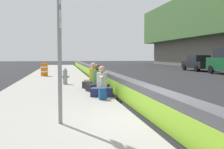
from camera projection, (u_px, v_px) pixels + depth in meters
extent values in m
plane|color=#232326|center=(160.00, 126.00, 6.56)|extent=(160.00, 160.00, 0.00)
cube|color=gray|center=(45.00, 128.00, 6.09)|extent=(80.00, 4.40, 0.14)
cube|color=#47474C|center=(160.00, 108.00, 6.53)|extent=(76.00, 0.44, 0.85)
cube|color=#8CC62D|center=(151.00, 110.00, 6.50)|extent=(74.48, 0.01, 0.54)
cylinder|color=gray|center=(59.00, 43.00, 6.09)|extent=(0.09, 0.09, 3.60)
cube|color=white|center=(60.00, 20.00, 6.06)|extent=(0.44, 0.02, 0.36)
cube|color=black|center=(61.00, 20.00, 6.06)|extent=(0.30, 0.01, 0.10)
cylinder|color=gray|center=(65.00, 77.00, 14.77)|extent=(0.24, 0.24, 0.72)
cone|color=gray|center=(65.00, 69.00, 14.74)|extent=(0.26, 0.26, 0.16)
cylinder|color=gray|center=(68.00, 77.00, 14.80)|extent=(0.10, 0.12, 0.10)
cylinder|color=gray|center=(62.00, 77.00, 14.74)|extent=(0.10, 0.12, 0.10)
cube|color=#23284C|center=(102.00, 92.00, 10.47)|extent=(0.84, 0.94, 0.30)
cylinder|color=beige|center=(102.00, 80.00, 10.44)|extent=(0.39, 0.39, 0.58)
sphere|color=tan|center=(102.00, 69.00, 10.41)|extent=(0.25, 0.25, 0.25)
cylinder|color=beige|center=(102.00, 81.00, 10.66)|extent=(0.32, 0.19, 0.51)
cylinder|color=beige|center=(102.00, 82.00, 10.23)|extent=(0.32, 0.19, 0.51)
cube|color=black|center=(97.00, 88.00, 11.82)|extent=(0.89, 0.98, 0.31)
cylinder|color=#4C8951|center=(97.00, 77.00, 11.79)|extent=(0.40, 0.40, 0.59)
sphere|color=brown|center=(97.00, 67.00, 11.76)|extent=(0.26, 0.26, 0.26)
cylinder|color=#4C8951|center=(96.00, 78.00, 11.99)|extent=(0.33, 0.21, 0.52)
cylinder|color=#4C8951|center=(99.00, 79.00, 11.59)|extent=(0.33, 0.21, 0.52)
cube|color=black|center=(94.00, 85.00, 12.82)|extent=(0.96, 1.04, 0.32)
cylinder|color=gold|center=(94.00, 75.00, 12.79)|extent=(0.41, 0.41, 0.61)
sphere|color=tan|center=(93.00, 66.00, 12.76)|extent=(0.27, 0.27, 0.27)
cylinder|color=gold|center=(92.00, 76.00, 12.99)|extent=(0.34, 0.23, 0.53)
cylinder|color=gold|center=(96.00, 77.00, 12.59)|extent=(0.34, 0.23, 0.53)
cube|color=#706651|center=(93.00, 83.00, 13.87)|extent=(0.79, 0.91, 0.31)
cylinder|color=#4C8951|center=(93.00, 74.00, 13.84)|extent=(0.40, 0.40, 0.59)
sphere|color=beige|center=(93.00, 65.00, 13.81)|extent=(0.26, 0.26, 0.26)
cylinder|color=#4C8951|center=(92.00, 75.00, 14.06)|extent=(0.32, 0.17, 0.52)
cylinder|color=#4C8951|center=(94.00, 75.00, 13.63)|extent=(0.32, 0.17, 0.52)
cube|color=navy|center=(102.00, 94.00, 9.61)|extent=(0.32, 0.22, 0.40)
cube|color=navy|center=(106.00, 95.00, 9.64)|extent=(0.22, 0.06, 0.20)
cylinder|color=orange|center=(44.00, 70.00, 20.69)|extent=(0.52, 0.52, 0.95)
cylinder|color=white|center=(44.00, 67.00, 20.68)|extent=(0.54, 0.54, 0.10)
cylinder|color=white|center=(44.00, 72.00, 20.70)|extent=(0.54, 0.54, 0.10)
cylinder|color=black|center=(211.00, 70.00, 25.56)|extent=(0.76, 0.22, 0.76)
cube|color=black|center=(198.00, 65.00, 30.13)|extent=(4.50, 1.81, 0.72)
cube|color=black|center=(198.00, 58.00, 29.98)|extent=(2.20, 1.63, 0.66)
cylinder|color=black|center=(184.00, 67.00, 31.41)|extent=(0.66, 0.22, 0.66)
cylinder|color=black|center=(199.00, 67.00, 31.72)|extent=(0.66, 0.22, 0.66)
cylinder|color=black|center=(197.00, 69.00, 28.58)|extent=(0.66, 0.22, 0.66)
cylinder|color=black|center=(212.00, 68.00, 28.89)|extent=(0.66, 0.22, 0.66)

